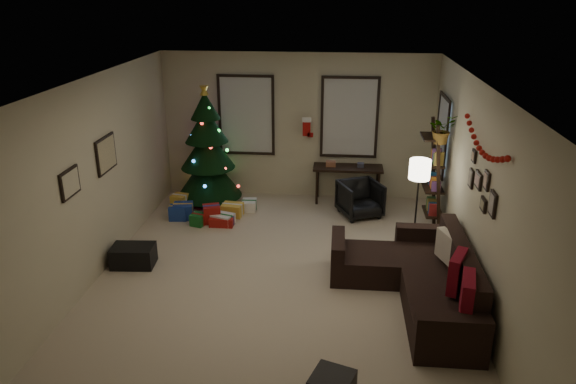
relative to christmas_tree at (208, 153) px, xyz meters
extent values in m
plane|color=#B9A78C|center=(1.61, -3.02, -0.93)|extent=(7.00, 7.00, 0.00)
plane|color=white|center=(1.61, -3.02, 1.77)|extent=(7.00, 7.00, 0.00)
plane|color=#C0B692|center=(1.61, 0.48, 0.42)|extent=(5.00, 0.00, 5.00)
plane|color=#C0B692|center=(1.61, -6.52, 0.42)|extent=(5.00, 0.00, 5.00)
plane|color=#C0B692|center=(-0.89, -3.02, 0.42)|extent=(0.00, 7.00, 7.00)
plane|color=#C0B692|center=(4.11, -3.02, 0.42)|extent=(0.00, 7.00, 7.00)
cube|color=#728CB2|center=(0.66, 0.45, 0.62)|extent=(0.94, 0.02, 1.35)
cube|color=beige|center=(0.66, 0.45, 0.62)|extent=(0.94, 0.03, 1.35)
cube|color=#728CB2|center=(2.56, 0.45, 0.62)|extent=(0.94, 0.02, 1.35)
cube|color=beige|center=(2.56, 0.45, 0.62)|extent=(0.94, 0.03, 1.35)
cube|color=#728CB2|center=(4.08, -0.47, 0.57)|extent=(0.05, 0.27, 1.17)
cube|color=beige|center=(4.08, -0.47, 0.57)|extent=(0.05, 0.45, 1.17)
cylinder|color=black|center=(0.00, 0.00, -0.79)|extent=(0.09, 0.09, 0.27)
cone|color=black|center=(0.00, 0.00, -0.40)|extent=(1.20, 1.20, 0.84)
cone|color=black|center=(0.00, 0.00, 0.09)|extent=(0.99, 0.99, 0.71)
cone|color=black|center=(0.00, 0.00, 0.53)|extent=(0.78, 0.78, 0.62)
cone|color=black|center=(0.00, 0.00, 0.89)|extent=(0.53, 0.53, 0.49)
cylinder|color=maroon|center=(0.00, 0.00, -0.91)|extent=(0.97, 0.97, 0.04)
cube|color=gold|center=(0.56, -0.67, -0.82)|extent=(0.35, 0.28, 0.22)
cube|color=maroon|center=(0.26, -0.97, -0.78)|extent=(0.28, 0.25, 0.30)
cube|color=silver|center=(0.81, -0.37, -0.84)|extent=(0.25, 0.30, 0.18)
cube|color=navy|center=(-0.34, -0.92, -0.80)|extent=(0.30, 0.22, 0.25)
cube|color=#14591E|center=(0.06, -1.12, -0.83)|extent=(0.22, 0.22, 0.20)
cube|color=gold|center=(-0.44, -0.47, -0.79)|extent=(0.26, 0.26, 0.28)
cube|color=maroon|center=(0.46, -1.07, -0.85)|extent=(0.40, 0.30, 0.15)
cube|color=silver|center=(0.47, -1.04, -0.84)|extent=(0.35, 0.27, 0.18)
cube|color=navy|center=(-0.27, -0.85, -0.79)|extent=(0.32, 0.30, 0.27)
cube|color=black|center=(3.64, -3.24, -0.74)|extent=(0.78, 2.09, 0.37)
cube|color=black|center=(3.93, -3.24, -0.33)|extent=(0.20, 2.09, 0.46)
cube|color=black|center=(3.64, -4.38, -0.64)|extent=(0.78, 0.20, 0.57)
cube|color=black|center=(3.64, -2.09, -0.64)|extent=(0.78, 0.20, 0.57)
cube|color=black|center=(2.88, -2.59, -0.74)|extent=(0.74, 0.78, 0.37)
cube|color=black|center=(2.42, -2.59, -0.64)|extent=(0.18, 0.78, 0.57)
cube|color=maroon|center=(3.82, -4.08, -0.29)|extent=(0.23, 0.50, 0.48)
cube|color=maroon|center=(3.82, -3.52, -0.29)|extent=(0.29, 0.47, 0.46)
cube|color=#C0B19C|center=(3.82, -2.84, -0.30)|extent=(0.23, 0.40, 0.39)
cube|color=black|center=(2.57, 0.20, -0.26)|extent=(1.27, 0.45, 0.05)
cylinder|color=black|center=(2.01, 0.02, -0.61)|extent=(0.05, 0.05, 0.64)
cylinder|color=black|center=(2.01, 0.38, -0.61)|extent=(0.05, 0.05, 0.64)
cylinder|color=black|center=(3.13, 0.02, -0.61)|extent=(0.05, 0.05, 0.64)
cylinder|color=black|center=(3.13, 0.38, -0.61)|extent=(0.05, 0.05, 0.64)
imported|color=black|center=(2.79, -0.45, -0.61)|extent=(0.79, 0.77, 0.63)
cube|color=black|center=(3.93, -1.31, 0.01)|extent=(0.05, 0.05, 1.88)
cube|color=black|center=(3.93, -0.81, 0.01)|extent=(0.05, 0.05, 1.88)
cube|color=black|center=(3.90, -1.06, -0.56)|extent=(0.30, 0.52, 0.03)
cube|color=black|center=(3.90, -1.06, -0.14)|extent=(0.30, 0.52, 0.03)
cube|color=black|center=(3.90, -1.06, 0.28)|extent=(0.30, 0.52, 0.03)
cube|color=black|center=(3.90, -1.06, 0.69)|extent=(0.30, 0.52, 0.03)
imported|color=#4C4C4C|center=(3.91, -1.23, 0.93)|extent=(0.68, 0.65, 0.58)
cylinder|color=black|center=(3.56, -1.74, -0.91)|extent=(0.25, 0.25, 0.03)
cylinder|color=black|center=(3.56, -1.74, -0.29)|extent=(0.03, 0.03, 1.22)
cylinder|color=white|center=(3.56, -1.74, 0.39)|extent=(0.31, 0.31, 0.29)
cube|color=black|center=(-0.87, -2.31, 0.66)|extent=(0.04, 0.60, 0.50)
cube|color=tan|center=(-0.87, -2.31, 0.66)|extent=(0.01, 0.54, 0.45)
cube|color=black|center=(-0.87, -3.40, 0.62)|extent=(0.04, 0.45, 0.35)
cube|color=#C0B692|center=(-0.87, -3.40, 0.62)|extent=(0.01, 0.41, 0.31)
cube|color=black|center=(4.09, -3.62, 0.62)|extent=(0.03, 0.22, 0.28)
cube|color=black|center=(4.09, -3.27, 0.77)|extent=(0.03, 0.18, 0.22)
cube|color=black|center=(4.09, -3.27, 0.47)|extent=(0.03, 0.20, 0.16)
cube|color=black|center=(4.09, -2.92, 0.65)|extent=(0.03, 0.26, 0.20)
cube|color=black|center=(4.09, -2.57, 0.55)|extent=(0.03, 0.18, 0.24)
cube|color=black|center=(4.09, -2.57, 0.85)|extent=(0.03, 0.16, 0.16)
cube|color=#990F0C|center=(1.46, 0.51, 0.45)|extent=(0.14, 0.04, 0.30)
cube|color=white|center=(1.46, 0.51, 0.60)|extent=(0.16, 0.05, 0.08)
cube|color=#990F0C|center=(1.53, 0.51, 0.32)|extent=(0.10, 0.04, 0.08)
cube|color=#990F0C|center=(1.79, 0.30, 0.45)|extent=(0.14, 0.04, 0.30)
cube|color=white|center=(1.79, 0.30, 0.60)|extent=(0.16, 0.05, 0.08)
cube|color=#990F0C|center=(1.86, 0.30, 0.32)|extent=(0.10, 0.04, 0.08)
cube|color=black|center=(-0.52, -2.59, -0.78)|extent=(0.63, 0.44, 0.30)
camera|label=1|loc=(2.37, -9.34, 2.87)|focal=33.91mm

